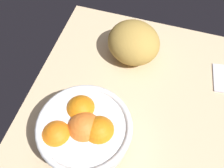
% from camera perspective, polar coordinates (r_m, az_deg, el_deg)
% --- Properties ---
extents(ground_plane, '(0.72, 0.62, 0.03)m').
position_cam_1_polar(ground_plane, '(0.80, 8.81, -4.16)').
color(ground_plane, beige).
extents(fruit_bowl, '(0.23, 0.23, 0.12)m').
position_cam_1_polar(fruit_bowl, '(0.67, -5.87, -9.50)').
color(fruit_bowl, white).
rests_on(fruit_bowl, ground).
extents(bread_loaf, '(0.21, 0.21, 0.12)m').
position_cam_1_polar(bread_loaf, '(0.84, 4.56, 8.67)').
color(bread_loaf, '#B89142').
rests_on(bread_loaf, ground).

